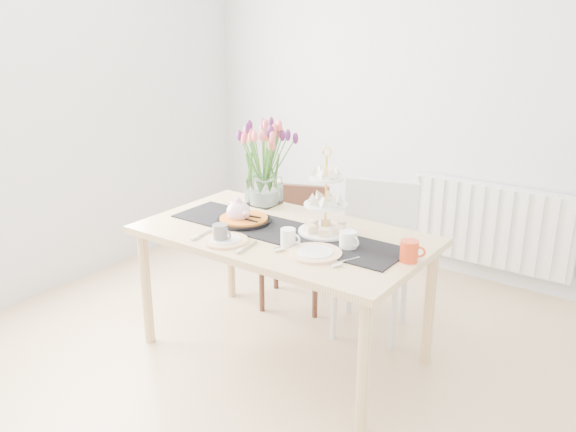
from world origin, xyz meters
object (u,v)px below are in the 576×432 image
Objects in this scene: cake_stand at (326,212)px; teapot at (238,212)px; chair_brown at (297,237)px; plate_right at (315,253)px; mug_orange at (409,251)px; plate_left at (225,241)px; chair_white at (376,245)px; radiator at (489,225)px; dining_table at (283,245)px; tulip_vase at (263,150)px; tart_tin at (244,221)px; cream_jug at (348,240)px; mug_grey at (220,233)px; mug_white at (288,237)px.

teapot is at bearing -163.96° from cake_stand.
chair_brown is 1.07m from plate_right.
plate_left is (-0.91, -0.32, -0.05)m from mug_orange.
cake_stand is (-0.07, -0.48, 0.34)m from chair_white.
dining_table is at bearing -111.36° from radiator.
tulip_vase is at bearing 127.45° from teapot.
radiator is 1.64m from cake_stand.
tart_tin is at bearing 160.51° from mug_orange.
cream_jug is (0.81, -0.34, -0.30)m from tulip_vase.
mug_orange reaches higher than chair_brown.
cream_jug is 0.87× the size of mug_orange.
chair_white is (0.27, 0.60, -0.13)m from dining_table.
mug_grey is (-0.39, -0.42, -0.08)m from cake_stand.
plate_right is (0.59, -0.15, -0.01)m from tart_tin.
tulip_vase is 2.33× the size of plate_right.
mug_grey is 0.39× the size of plate_left.
plate_right is (0.12, -0.28, -0.12)m from cake_stand.
chair_brown is 0.71m from tulip_vase.
chair_brown is 1.04m from cream_jug.
mug_orange reaches higher than tart_tin.
cream_jug reaches higher than chair_brown.
chair_white is 0.79m from mug_orange.
chair_white is 2.99× the size of tart_tin.
chair_brown is 8.47× the size of cream_jug.
chair_white is 0.85m from tart_tin.
tart_tin is at bearing 110.14° from plate_left.
dining_table is 0.67m from tulip_vase.
chair_white is 4.19× the size of teapot.
plate_left is 0.90× the size of plate_right.
chair_white is 8.64× the size of mug_orange.
mug_white is (-0.06, -0.27, -0.08)m from cake_stand.
tart_tin is at bearing -118.88° from radiator.
mug_grey is at bearing -113.10° from radiator.
cake_stand reaches higher than chair_white.
cream_jug is at bearing 0.14° from dining_table.
chair_white reaches higher than cream_jug.
chair_brown reaches higher than plate_left.
teapot is at bearing -174.96° from dining_table.
chair_white is at bearing -109.79° from radiator.
chair_brown is 0.86× the size of chair_white.
cream_jug is 0.20m from plate_right.
chair_white is 0.89m from teapot.
dining_table is 17.04× the size of mug_white.
cream_jug is (0.15, -0.60, 0.26)m from chair_white.
mug_grey is 0.35× the size of plate_right.
cream_jug is at bearing -28.63° from cake_stand.
radiator is at bearing 24.34° from chair_brown.
plate_right reaches higher than plate_left.
mug_grey is 0.05m from plate_left.
tart_tin is 1.26× the size of plate_left.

